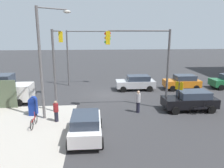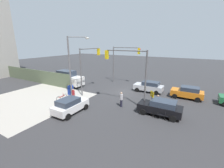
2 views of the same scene
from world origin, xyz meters
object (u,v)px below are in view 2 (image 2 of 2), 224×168
at_px(traffic_signal_nw_corner, 129,67).
at_px(hatchback_white, 70,105).
at_px(mailbox_blue, 71,89).
at_px(bicycle_leaning_on_fence, 62,98).
at_px(hatchback_black, 161,107).
at_px(van_white_delivery, 68,78).
at_px(sedan_orange, 188,92).
at_px(bicycle_at_crosswalk, 162,117).
at_px(pedestrian_walking_north, 158,102).
at_px(street_lamp_corner, 72,63).
at_px(hatchback_silver, 149,86).
at_px(pedestrian_waiting, 121,99).
at_px(traffic_signal_ne_corner, 89,62).
at_px(traffic_signal_se_corner, 123,58).
at_px(pedestrian_crossing, 73,95).

bearing_deg(traffic_signal_nw_corner, hatchback_white, 46.43).
height_order(traffic_signal_nw_corner, mailbox_blue, traffic_signal_nw_corner).
bearing_deg(bicycle_leaning_on_fence, traffic_signal_nw_corner, -161.64).
bearing_deg(traffic_signal_nw_corner, hatchback_black, 172.78).
bearing_deg(traffic_signal_nw_corner, van_white_delivery, -12.24).
height_order(sedan_orange, bicycle_at_crosswalk, sedan_orange).
xyz_separation_m(traffic_signal_nw_corner, pedestrian_walking_north, (-3.27, -0.70, -3.73)).
relative_size(street_lamp_corner, hatchback_silver, 1.88).
xyz_separation_m(mailbox_blue, pedestrian_waiting, (-8.20, 0.20, 0.18)).
relative_size(street_lamp_corner, bicycle_at_crosswalk, 4.57).
bearing_deg(traffic_signal_ne_corner, hatchback_white, 111.08).
xyz_separation_m(traffic_signal_ne_corner, pedestrian_waiting, (-6.50, 2.43, -3.63)).
relative_size(traffic_signal_se_corner, pedestrian_waiting, 3.60).
distance_m(mailbox_blue, bicycle_leaning_on_fence, 2.32).
bearing_deg(traffic_signal_nw_corner, bicycle_at_crosswalk, 160.67).
bearing_deg(hatchback_silver, van_white_delivery, 15.43).
bearing_deg(street_lamp_corner, bicycle_at_crosswalk, 177.86).
height_order(mailbox_blue, pedestrian_waiting, pedestrian_waiting).
bearing_deg(traffic_signal_nw_corner, traffic_signal_se_corner, -60.65).
relative_size(hatchback_black, pedestrian_crossing, 2.78).
height_order(hatchback_black, sedan_orange, same).
distance_m(hatchback_black, van_white_delivery, 16.62).
xyz_separation_m(hatchback_silver, van_white_delivery, (13.09, 3.61, 0.44)).
height_order(mailbox_blue, hatchback_white, hatchback_white).
xyz_separation_m(traffic_signal_ne_corner, bicycle_at_crosswalk, (-11.30, 3.23, -4.23)).
bearing_deg(hatchback_white, traffic_signal_ne_corner, -68.92).
bearing_deg(hatchback_silver, mailbox_blue, 36.02).
distance_m(mailbox_blue, pedestrian_crossing, 2.50).
height_order(sedan_orange, van_white_delivery, van_white_delivery).
relative_size(hatchback_white, pedestrian_walking_north, 2.31).
xyz_separation_m(traffic_signal_ne_corner, hatchback_silver, (-7.67, -4.58, -3.73)).
bearing_deg(traffic_signal_ne_corner, traffic_signal_nw_corner, 166.17).
distance_m(traffic_signal_ne_corner, pedestrian_waiting, 7.83).
relative_size(hatchback_white, bicycle_at_crosswalk, 2.24).
bearing_deg(pedestrian_crossing, hatchback_silver, 147.88).
xyz_separation_m(hatchback_white, pedestrian_walking_north, (-7.80, -5.46, 0.04)).
distance_m(mailbox_blue, pedestrian_walking_north, 12.06).
height_order(pedestrian_walking_north, bicycle_at_crosswalk, pedestrian_walking_north).
bearing_deg(traffic_signal_se_corner, hatchback_white, 92.22).
bearing_deg(bicycle_at_crosswalk, sedan_orange, -101.97).
bearing_deg(traffic_signal_nw_corner, pedestrian_walking_north, -167.93).
bearing_deg(pedestrian_crossing, street_lamp_corner, -133.16).
distance_m(traffic_signal_nw_corner, traffic_signal_se_corner, 10.32).
xyz_separation_m(traffic_signal_se_corner, van_white_delivery, (7.39, 6.30, -3.33)).
distance_m(sedan_orange, pedestrian_crossing, 15.04).
distance_m(sedan_orange, bicycle_at_crosswalk, 7.86).
xyz_separation_m(street_lamp_corner, pedestrian_waiting, (-6.92, -0.36, -3.76)).
distance_m(pedestrian_crossing, bicycle_at_crosswalk, 11.02).
bearing_deg(hatchback_black, van_white_delivery, -11.07).
bearing_deg(van_white_delivery, mailbox_blue, 139.29).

